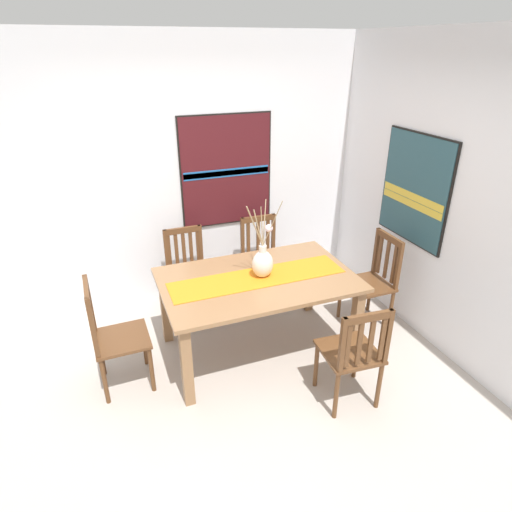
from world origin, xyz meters
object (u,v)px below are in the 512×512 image
object	(u,v)px
dining_table	(258,288)
chair_0	(188,269)
chair_3	(113,336)
painting_on_side_wall	(415,189)
centerpiece_vase	(263,262)
chair_4	(262,258)
chair_1	(353,353)
chair_2	(373,280)
painting_on_back_wall	(226,171)

from	to	relation	value
dining_table	chair_0	world-z (taller)	chair_0
dining_table	chair_3	xyz separation A→B (m)	(-1.23, -0.03, -0.16)
chair_3	painting_on_side_wall	distance (m)	2.93
centerpiece_vase	chair_3	size ratio (longest dim) A/B	0.73
chair_0	chair_4	bearing A→B (deg)	-0.95
chair_4	chair_1	bearing A→B (deg)	-88.98
chair_0	chair_3	distance (m)	1.22
chair_2	painting_on_side_wall	distance (m)	0.95
dining_table	chair_3	size ratio (longest dim) A/B	1.72
chair_0	chair_3	xyz separation A→B (m)	(-0.81, -0.92, 0.01)
chair_1	chair_4	distance (m)	1.76
chair_3	chair_4	distance (m)	1.87
chair_2	painting_on_back_wall	size ratio (longest dim) A/B	0.81
dining_table	painting_on_back_wall	bearing A→B (deg)	83.92
chair_3	painting_on_back_wall	world-z (taller)	painting_on_back_wall
chair_0	painting_on_side_wall	xyz separation A→B (m)	(1.99, -0.87, 0.89)
chair_0	painting_on_back_wall	xyz separation A→B (m)	(0.56, 0.36, 0.89)
chair_3	chair_0	bearing A→B (deg)	48.60
chair_0	painting_on_side_wall	world-z (taller)	painting_on_side_wall
painting_on_back_wall	chair_3	bearing A→B (deg)	-136.92
dining_table	chair_4	bearing A→B (deg)	65.59
painting_on_side_wall	chair_3	bearing A→B (deg)	-178.98
centerpiece_vase	chair_3	world-z (taller)	centerpiece_vase
dining_table	painting_on_side_wall	distance (m)	1.72
chair_3	chair_4	bearing A→B (deg)	29.01
chair_4	painting_on_back_wall	world-z (taller)	painting_on_back_wall
chair_0	chair_1	world-z (taller)	chair_1
chair_1	chair_2	distance (m)	1.18
dining_table	painting_on_side_wall	world-z (taller)	painting_on_side_wall
chair_2	chair_3	world-z (taller)	chair_3
chair_4	painting_on_side_wall	distance (m)	1.70
painting_on_back_wall	painting_on_side_wall	size ratio (longest dim) A/B	1.16
chair_1	chair_4	xyz separation A→B (m)	(-0.03, 1.76, -0.01)
painting_on_back_wall	chair_0	bearing A→B (deg)	-147.13
centerpiece_vase	chair_3	xyz separation A→B (m)	(-1.28, -0.03, -0.41)
dining_table	centerpiece_vase	bearing A→B (deg)	6.24
chair_0	chair_3	bearing A→B (deg)	-131.40
chair_0	chair_2	xyz separation A→B (m)	(1.64, -0.88, 0.00)
dining_table	chair_2	size ratio (longest dim) A/B	1.76
chair_2	chair_1	bearing A→B (deg)	-131.48
centerpiece_vase	painting_on_back_wall	bearing A→B (deg)	86.11
centerpiece_vase	chair_0	xyz separation A→B (m)	(-0.47, 0.89, -0.42)
chair_3	painting_on_side_wall	xyz separation A→B (m)	(2.80, 0.05, 0.87)
chair_0	chair_4	size ratio (longest dim) A/B	0.98
chair_3	dining_table	bearing A→B (deg)	1.28
chair_1	painting_on_back_wall	bearing A→B (deg)	97.91
painting_on_back_wall	chair_1	bearing A→B (deg)	-82.09
chair_3	chair_4	xyz separation A→B (m)	(1.63, 0.90, -0.02)
chair_3	painting_on_back_wall	distance (m)	2.07
chair_3	painting_on_side_wall	size ratio (longest dim) A/B	0.96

